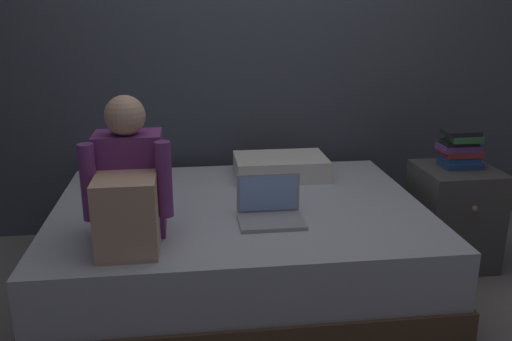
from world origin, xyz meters
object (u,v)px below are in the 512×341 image
object	(u,v)px
laptop	(270,210)
pillow	(280,167)
book_stack	(460,150)
nightstand	(453,216)
person_sitting	(129,188)
bed	(240,245)

from	to	relation	value
laptop	pillow	xyz separation A→B (m)	(0.17, 0.69, 0.01)
laptop	book_stack	xyz separation A→B (m)	(1.18, 0.38, 0.17)
nightstand	laptop	bearing A→B (deg)	-162.86
person_sitting	book_stack	xyz separation A→B (m)	(1.84, 0.53, -0.03)
bed	person_sitting	world-z (taller)	person_sitting
nightstand	laptop	distance (m)	1.25
nightstand	pillow	size ratio (longest dim) A/B	1.07
bed	pillow	xyz separation A→B (m)	(0.30, 0.45, 0.31)
bed	person_sitting	distance (m)	0.82
person_sitting	pillow	xyz separation A→B (m)	(0.83, 0.84, -0.19)
bed	nightstand	distance (m)	1.31
nightstand	bed	bearing A→B (deg)	-174.62
laptop	pillow	size ratio (longest dim) A/B	0.57
person_sitting	laptop	xyz separation A→B (m)	(0.66, 0.15, -0.20)
laptop	pillow	distance (m)	0.71
nightstand	book_stack	bearing A→B (deg)	69.57
bed	laptop	xyz separation A→B (m)	(0.13, -0.24, 0.30)
person_sitting	nightstand	bearing A→B (deg)	15.61
pillow	nightstand	bearing A→B (deg)	-18.18
pillow	laptop	bearing A→B (deg)	-103.96
bed	book_stack	xyz separation A→B (m)	(1.31, 0.14, 0.47)
person_sitting	laptop	bearing A→B (deg)	12.83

